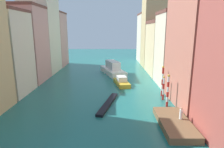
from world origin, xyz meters
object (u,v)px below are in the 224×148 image
Objects in this scene: waterfront_dock at (175,123)px; gondola_black at (109,104)px; mooring_pole_0 at (168,90)px; person_on_dock at (182,114)px; vaporetto_white at (113,69)px; mooring_pole_2 at (163,81)px; mooring_pole_1 at (164,88)px; motorboat_0 at (122,82)px.

waterfront_dock is 10.22m from gondola_black.
mooring_pole_0 is 0.54× the size of gondola_black.
person_on_dock is 0.30× the size of mooring_pole_0.
mooring_pole_0 is at bearing 82.66° from waterfront_dock.
waterfront_dock is 0.70× the size of vaporetto_white.
gondola_black is (-0.79, -20.98, -1.00)m from vaporetto_white.
mooring_pole_2 reaches higher than gondola_black.
person_on_dock is at bearing -92.20° from mooring_pole_2.
mooring_pole_2 is (0.39, 10.26, 1.23)m from person_on_dock.
person_on_dock is 8.43m from mooring_pole_1.
person_on_dock is 0.16× the size of gondola_black.
motorboat_0 is (-6.05, 11.53, -1.82)m from mooring_pole_0.
motorboat_0 is (1.76, -10.10, -0.55)m from vaporetto_white.
waterfront_dock is at bearing -75.64° from vaporetto_white.
mooring_pole_2 is (0.29, 1.85, 0.65)m from mooring_pole_1.
person_on_dock is 0.22× the size of motorboat_0.
mooring_pole_2 is (1.17, 10.55, 2.27)m from waterfront_dock.
vaporetto_white is 1.75× the size of motorboat_0.
mooring_pole_0 is 1.23× the size of mooring_pole_1.
vaporetto_white reaches higher than gondola_black.
mooring_pole_2 is at bearing 83.65° from waterfront_dock.
mooring_pole_2 reaches higher than person_on_dock.
person_on_dock is at bearing -89.80° from mooring_pole_0.
mooring_pole_2 is 9.65m from motorboat_0.
gondola_black is 11.19m from motorboat_0.
mooring_pole_2 is at bearing 23.90° from gondola_black.
person_on_dock is 10.73m from gondola_black.
vaporetto_white is (-8.22, 16.99, -1.46)m from mooring_pole_2.
mooring_pole_2 reaches higher than mooring_pole_0.
motorboat_0 is at bearing 117.69° from mooring_pole_0.
motorboat_0 is (-6.46, 6.89, -2.01)m from mooring_pole_2.
mooring_pole_0 is 0.93× the size of mooring_pole_2.
mooring_pole_0 reaches higher than waterfront_dock.
person_on_dock is at bearing -90.73° from mooring_pole_1.
mooring_pole_0 reaches higher than gondola_black.
mooring_pole_2 reaches higher than mooring_pole_1.
mooring_pole_0 is at bearing -62.31° from motorboat_0.
mooring_pole_0 reaches higher than person_on_dock.
person_on_dock is 5.71m from mooring_pole_0.
gondola_black is at bearing -92.17° from vaporetto_white.
waterfront_dock is 0.89× the size of gondola_black.
mooring_pole_1 is (0.13, 2.79, -0.46)m from mooring_pole_0.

